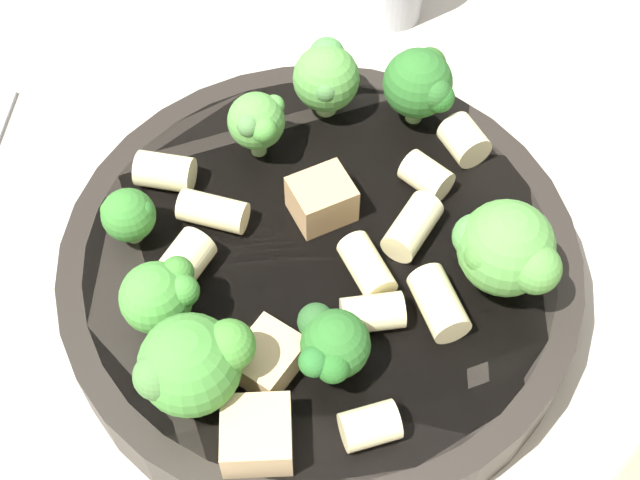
{
  "coord_description": "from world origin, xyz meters",
  "views": [
    {
      "loc": [
        0.01,
        -0.21,
        0.36
      ],
      "look_at": [
        0.0,
        0.0,
        0.04
      ],
      "focal_mm": 50.0,
      "sensor_mm": 36.0,
      "label": 1
    }
  ],
  "objects_px": {
    "broccoli_floret_5": "(421,84)",
    "rigatoni_9": "(464,140)",
    "rigatoni_2": "(439,303)",
    "rigatoni_3": "(165,171)",
    "broccoli_floret_4": "(160,296)",
    "rigatoni_0": "(370,426)",
    "broccoli_floret_0": "(192,364)",
    "chicken_chunk_0": "(311,199)",
    "broccoli_floret_2": "(333,345)",
    "broccoli_floret_3": "(129,215)",
    "pasta_bowl": "(320,268)",
    "rigatoni_5": "(183,263)",
    "rigatoni_4": "(213,211)",
    "rigatoni_6": "(373,313)",
    "chicken_chunk_2": "(257,435)",
    "broccoli_floret_7": "(505,250)",
    "broccoli_floret_6": "(333,77)",
    "broccoli_floret_1": "(257,122)",
    "rigatoni_8": "(426,176)",
    "rigatoni_1": "(367,267)",
    "chicken_chunk_1": "(268,358)"
  },
  "relations": [
    {
      "from": "rigatoni_2",
      "to": "rigatoni_3",
      "type": "xyz_separation_m",
      "value": [
        -0.12,
        0.06,
        -0.0
      ]
    },
    {
      "from": "rigatoni_0",
      "to": "rigatoni_1",
      "type": "relative_size",
      "value": 0.76
    },
    {
      "from": "broccoli_floret_7",
      "to": "rigatoni_2",
      "type": "bearing_deg",
      "value": -149.15
    },
    {
      "from": "broccoli_floret_3",
      "to": "broccoli_floret_4",
      "type": "distance_m",
      "value": 0.05
    },
    {
      "from": "broccoli_floret_5",
      "to": "broccoli_floret_7",
      "type": "relative_size",
      "value": 0.88
    },
    {
      "from": "broccoli_floret_6",
      "to": "chicken_chunk_0",
      "type": "bearing_deg",
      "value": -97.28
    },
    {
      "from": "rigatoni_2",
      "to": "chicken_chunk_1",
      "type": "xyz_separation_m",
      "value": [
        -0.07,
        -0.03,
        -0.0
      ]
    },
    {
      "from": "broccoli_floret_5",
      "to": "rigatoni_2",
      "type": "distance_m",
      "value": 0.11
    },
    {
      "from": "broccoli_floret_5",
      "to": "rigatoni_9",
      "type": "relative_size",
      "value": 2.01
    },
    {
      "from": "broccoli_floret_3",
      "to": "rigatoni_5",
      "type": "distance_m",
      "value": 0.03
    },
    {
      "from": "broccoli_floret_4",
      "to": "rigatoni_0",
      "type": "bearing_deg",
      "value": -29.07
    },
    {
      "from": "broccoli_floret_1",
      "to": "chicken_chunk_0",
      "type": "bearing_deg",
      "value": -52.74
    },
    {
      "from": "rigatoni_2",
      "to": "rigatoni_9",
      "type": "distance_m",
      "value": 0.09
    },
    {
      "from": "pasta_bowl",
      "to": "rigatoni_6",
      "type": "bearing_deg",
      "value": -55.95
    },
    {
      "from": "chicken_chunk_2",
      "to": "rigatoni_0",
      "type": "bearing_deg",
      "value": 7.5
    },
    {
      "from": "rigatoni_1",
      "to": "rigatoni_4",
      "type": "height_order",
      "value": "same"
    },
    {
      "from": "rigatoni_8",
      "to": "chicken_chunk_2",
      "type": "bearing_deg",
      "value": -118.13
    },
    {
      "from": "chicken_chunk_0",
      "to": "rigatoni_3",
      "type": "bearing_deg",
      "value": 167.86
    },
    {
      "from": "broccoli_floret_3",
      "to": "broccoli_floret_5",
      "type": "height_order",
      "value": "broccoli_floret_5"
    },
    {
      "from": "broccoli_floret_5",
      "to": "chicken_chunk_0",
      "type": "height_order",
      "value": "broccoli_floret_5"
    },
    {
      "from": "broccoli_floret_0",
      "to": "broccoli_floret_1",
      "type": "bearing_deg",
      "value": 83.13
    },
    {
      "from": "rigatoni_9",
      "to": "chicken_chunk_0",
      "type": "relative_size",
      "value": 0.78
    },
    {
      "from": "rigatoni_3",
      "to": "broccoli_floret_0",
      "type": "bearing_deg",
      "value": -75.82
    },
    {
      "from": "broccoli_floret_7",
      "to": "broccoli_floret_1",
      "type": "bearing_deg",
      "value": 146.83
    },
    {
      "from": "broccoli_floret_1",
      "to": "rigatoni_6",
      "type": "distance_m",
      "value": 0.1
    },
    {
      "from": "rigatoni_1",
      "to": "rigatoni_5",
      "type": "bearing_deg",
      "value": -178.78
    },
    {
      "from": "rigatoni_4",
      "to": "chicken_chunk_0",
      "type": "distance_m",
      "value": 0.04
    },
    {
      "from": "broccoli_floret_0",
      "to": "broccoli_floret_4",
      "type": "height_order",
      "value": "broccoli_floret_0"
    },
    {
      "from": "rigatoni_4",
      "to": "rigatoni_6",
      "type": "distance_m",
      "value": 0.09
    },
    {
      "from": "broccoli_floret_0",
      "to": "rigatoni_3",
      "type": "xyz_separation_m",
      "value": [
        -0.03,
        0.1,
        -0.02
      ]
    },
    {
      "from": "broccoli_floret_0",
      "to": "rigatoni_8",
      "type": "distance_m",
      "value": 0.14
    },
    {
      "from": "broccoli_floret_1",
      "to": "broccoli_floret_7",
      "type": "xyz_separation_m",
      "value": [
        0.11,
        -0.07,
        0.0
      ]
    },
    {
      "from": "pasta_bowl",
      "to": "rigatoni_3",
      "type": "distance_m",
      "value": 0.08
    },
    {
      "from": "pasta_bowl",
      "to": "rigatoni_9",
      "type": "relative_size",
      "value": 11.41
    },
    {
      "from": "pasta_bowl",
      "to": "rigatoni_9",
      "type": "xyz_separation_m",
      "value": [
        0.06,
        0.06,
        0.02
      ]
    },
    {
      "from": "broccoli_floret_1",
      "to": "rigatoni_5",
      "type": "bearing_deg",
      "value": -111.47
    },
    {
      "from": "rigatoni_0",
      "to": "rigatoni_5",
      "type": "distance_m",
      "value": 0.11
    },
    {
      "from": "chicken_chunk_0",
      "to": "rigatoni_0",
      "type": "bearing_deg",
      "value": -75.8
    },
    {
      "from": "pasta_bowl",
      "to": "broccoli_floret_3",
      "type": "height_order",
      "value": "broccoli_floret_3"
    },
    {
      "from": "broccoli_floret_5",
      "to": "rigatoni_0",
      "type": "relative_size",
      "value": 1.87
    },
    {
      "from": "broccoli_floret_0",
      "to": "rigatoni_8",
      "type": "xyz_separation_m",
      "value": [
        0.09,
        0.11,
        -0.02
      ]
    },
    {
      "from": "broccoli_floret_5",
      "to": "rigatoni_5",
      "type": "height_order",
      "value": "broccoli_floret_5"
    },
    {
      "from": "broccoli_floret_2",
      "to": "rigatoni_9",
      "type": "xyz_separation_m",
      "value": [
        0.06,
        0.11,
        -0.01
      ]
    },
    {
      "from": "pasta_bowl",
      "to": "rigatoni_5",
      "type": "xyz_separation_m",
      "value": [
        -0.06,
        -0.01,
        0.02
      ]
    },
    {
      "from": "rigatoni_2",
      "to": "broccoli_floret_3",
      "type": "bearing_deg",
      "value": 165.41
    },
    {
      "from": "rigatoni_9",
      "to": "chicken_chunk_2",
      "type": "distance_m",
      "value": 0.17
    },
    {
      "from": "broccoli_floret_2",
      "to": "broccoli_floret_4",
      "type": "distance_m",
      "value": 0.07
    },
    {
      "from": "broccoli_floret_4",
      "to": "chicken_chunk_0",
      "type": "bearing_deg",
      "value": 44.92
    },
    {
      "from": "broccoli_floret_5",
      "to": "rigatoni_9",
      "type": "bearing_deg",
      "value": -44.62
    },
    {
      "from": "pasta_bowl",
      "to": "rigatoni_0",
      "type": "distance_m",
      "value": 0.09
    }
  ]
}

